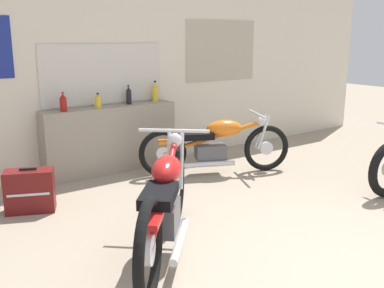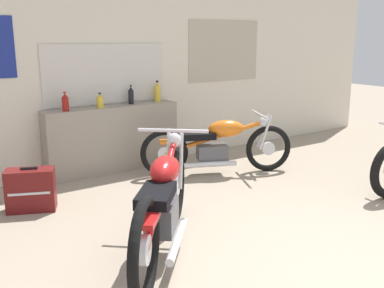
# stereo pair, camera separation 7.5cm
# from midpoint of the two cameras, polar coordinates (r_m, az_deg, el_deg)

# --- Properties ---
(ground_plane) EXTENTS (24.00, 24.00, 0.00)m
(ground_plane) POSITION_cam_midpoint_polar(r_m,az_deg,el_deg) (3.56, 18.07, -16.64)
(ground_plane) COLOR gray
(wall_back) EXTENTS (10.00, 0.07, 2.80)m
(wall_back) POSITION_cam_midpoint_polar(r_m,az_deg,el_deg) (6.04, -9.80, 10.08)
(wall_back) COLOR beige
(wall_back) RESTS_ON ground_plane
(sill_counter) EXTENTS (1.80, 0.28, 0.86)m
(sill_counter) POSITION_cam_midpoint_polar(r_m,az_deg,el_deg) (5.97, -9.60, 0.64)
(sill_counter) COLOR gray
(sill_counter) RESTS_ON ground_plane
(bottle_leftmost) EXTENTS (0.08, 0.08, 0.23)m
(bottle_leftmost) POSITION_cam_midpoint_polar(r_m,az_deg,el_deg) (5.61, -15.42, 5.09)
(bottle_leftmost) COLOR maroon
(bottle_leftmost) RESTS_ON sill_counter
(bottle_left_center) EXTENTS (0.09, 0.09, 0.19)m
(bottle_left_center) POSITION_cam_midpoint_polar(r_m,az_deg,el_deg) (5.76, -11.23, 5.35)
(bottle_left_center) COLOR gold
(bottle_left_center) RESTS_ON sill_counter
(bottle_center) EXTENTS (0.07, 0.07, 0.25)m
(bottle_center) POSITION_cam_midpoint_polar(r_m,az_deg,el_deg) (6.03, -7.40, 6.11)
(bottle_center) COLOR black
(bottle_center) RESTS_ON sill_counter
(bottle_right_center) EXTENTS (0.09, 0.09, 0.29)m
(bottle_right_center) POSITION_cam_midpoint_polar(r_m,az_deg,el_deg) (6.21, -4.06, 6.56)
(bottle_right_center) COLOR gold
(bottle_right_center) RESTS_ON sill_counter
(motorcycle_red) EXTENTS (1.42, 1.62, 0.94)m
(motorcycle_red) POSITION_cam_midpoint_polar(r_m,az_deg,el_deg) (3.65, -3.06, -7.41)
(motorcycle_red) COLOR black
(motorcycle_red) RESTS_ON ground_plane
(motorcycle_orange) EXTENTS (1.85, 0.97, 0.78)m
(motorcycle_orange) POSITION_cam_midpoint_polar(r_m,az_deg,el_deg) (5.78, 3.63, -0.02)
(motorcycle_orange) COLOR black
(motorcycle_orange) RESTS_ON ground_plane
(hard_case_darkred) EXTENTS (0.53, 0.40, 0.46)m
(hard_case_darkred) POSITION_cam_midpoint_polar(r_m,az_deg,el_deg) (4.88, -19.37, -5.51)
(hard_case_darkred) COLOR maroon
(hard_case_darkred) RESTS_ON ground_plane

